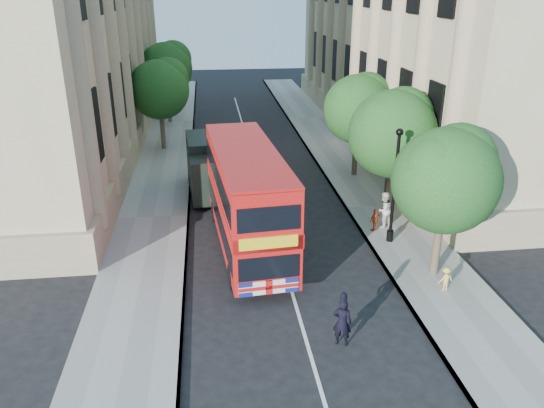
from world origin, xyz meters
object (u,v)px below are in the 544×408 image
object	(u,v)px
double_decker_bus	(247,196)
box_van	(209,168)
lamp_post	(394,191)
police_constable	(342,322)
woman_pedestrian	(384,210)

from	to	relation	value
double_decker_bus	box_van	bearing A→B (deg)	98.45
lamp_post	police_constable	distance (m)	8.04
double_decker_bus	box_van	world-z (taller)	double_decker_bus
police_constable	lamp_post	bearing A→B (deg)	-98.98
lamp_post	woman_pedestrian	world-z (taller)	lamp_post
double_decker_bus	lamp_post	bearing A→B (deg)	-8.21
police_constable	woman_pedestrian	distance (m)	9.27
double_decker_bus	woman_pedestrian	distance (m)	6.75
lamp_post	box_van	bearing A→B (deg)	138.25
box_van	woman_pedestrian	xyz separation A→B (m)	(8.04, -5.54, -0.52)
lamp_post	double_decker_bus	distance (m)	6.36
lamp_post	double_decker_bus	world-z (taller)	lamp_post
woman_pedestrian	double_decker_bus	bearing A→B (deg)	-22.85
double_decker_bus	woman_pedestrian	world-z (taller)	double_decker_bus
woman_pedestrian	lamp_post	bearing A→B (deg)	51.80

